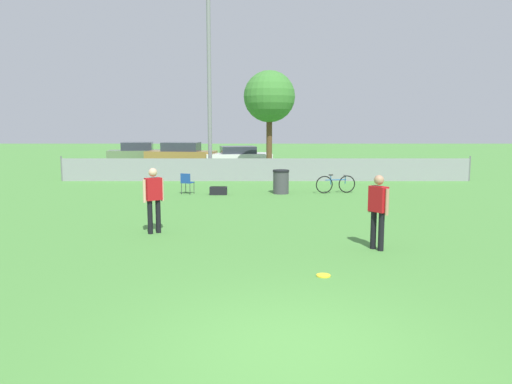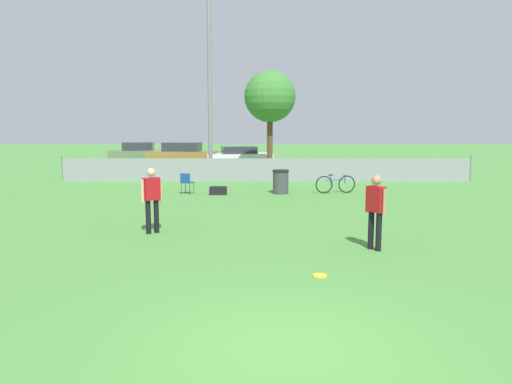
{
  "view_description": "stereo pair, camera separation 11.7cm",
  "coord_description": "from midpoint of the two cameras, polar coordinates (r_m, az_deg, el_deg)",
  "views": [
    {
      "loc": [
        -0.47,
        -5.99,
        2.85
      ],
      "look_at": [
        -0.42,
        6.75,
        1.05
      ],
      "focal_mm": 35.0,
      "sensor_mm": 36.0,
      "label": 1
    },
    {
      "loc": [
        -0.35,
        -5.99,
        2.85
      ],
      "look_at": [
        -0.42,
        6.75,
        1.05
      ],
      "focal_mm": 35.0,
      "sensor_mm": 36.0,
      "label": 2
    }
  ],
  "objects": [
    {
      "name": "bicycle_sideline",
      "position": [
        20.29,
        9.24,
        0.9
      ],
      "size": [
        1.64,
        0.47,
        0.76
      ],
      "rotation": [
        0.0,
        0.0,
        0.19
      ],
      "color": "black",
      "rests_on": "ground_plane"
    },
    {
      "name": "light_pole",
      "position": [
        25.1,
        -5.21,
        14.21
      ],
      "size": [
        0.9,
        0.36,
        9.57
      ],
      "color": "gray",
      "rests_on": "ground_plane"
    },
    {
      "name": "folding_chair_sideline",
      "position": [
        19.95,
        -7.77,
        1.2
      ],
      "size": [
        0.53,
        0.53,
        0.83
      ],
      "rotation": [
        0.0,
        0.0,
        2.82
      ],
      "color": "#333338",
      "rests_on": "ground_plane"
    },
    {
      "name": "ground_plane",
      "position": [
        6.64,
        3.98,
        -17.35
      ],
      "size": [
        120.0,
        120.0,
        0.0
      ],
      "primitive_type": "plane",
      "color": "#4C8C3D"
    },
    {
      "name": "gear_bag_sideline",
      "position": [
        19.71,
        -4.18,
        0.15
      ],
      "size": [
        0.67,
        0.37,
        0.33
      ],
      "color": "black",
      "rests_on": "ground_plane"
    },
    {
      "name": "tree_near_pole",
      "position": [
        27.89,
        1.73,
        10.79
      ],
      "size": [
        2.83,
        2.83,
        5.65
      ],
      "color": "brown",
      "rests_on": "ground_plane"
    },
    {
      "name": "trash_bin",
      "position": [
        19.91,
        3.0,
        1.18
      ],
      "size": [
        0.65,
        0.65,
        0.95
      ],
      "color": "#3F3F44",
      "rests_on": "ground_plane"
    },
    {
      "name": "parked_car_tan",
      "position": [
        33.07,
        -8.33,
        4.27
      ],
      "size": [
        4.67,
        2.26,
        1.53
      ],
      "rotation": [
        0.0,
        0.0,
        -0.12
      ],
      "color": "black",
      "rests_on": "ground_plane"
    },
    {
      "name": "parked_car_olive",
      "position": [
        35.54,
        -13.17,
        4.33
      ],
      "size": [
        4.14,
        2.31,
        1.46
      ],
      "rotation": [
        0.0,
        0.0,
        0.13
      ],
      "color": "black",
      "rests_on": "ground_plane"
    },
    {
      "name": "player_defender_red",
      "position": [
        11.38,
        13.8,
        -1.64
      ],
      "size": [
        0.42,
        0.47,
        1.69
      ],
      "rotation": [
        0.0,
        0.0,
        -0.95
      ],
      "color": "black",
      "rests_on": "ground_plane"
    },
    {
      "name": "fence_backline",
      "position": [
        24.1,
        1.28,
        2.56
      ],
      "size": [
        19.8,
        0.07,
        1.21
      ],
      "color": "gray",
      "rests_on": "ground_plane"
    },
    {
      "name": "frisbee_disc",
      "position": [
        9.48,
        7.66,
        -9.44
      ],
      "size": [
        0.27,
        0.27,
        0.03
      ],
      "color": "yellow",
      "rests_on": "ground_plane"
    },
    {
      "name": "parked_car_white",
      "position": [
        32.51,
        -1.87,
        4.11
      ],
      "size": [
        4.51,
        2.55,
        1.28
      ],
      "rotation": [
        0.0,
        0.0,
        0.19
      ],
      "color": "black",
      "rests_on": "ground_plane"
    },
    {
      "name": "player_thrower_red",
      "position": [
        12.99,
        -11.58,
        -0.4
      ],
      "size": [
        0.48,
        0.41,
        1.69
      ],
      "rotation": [
        0.0,
        0.0,
        0.62
      ],
      "color": "black",
      "rests_on": "ground_plane"
    }
  ]
}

